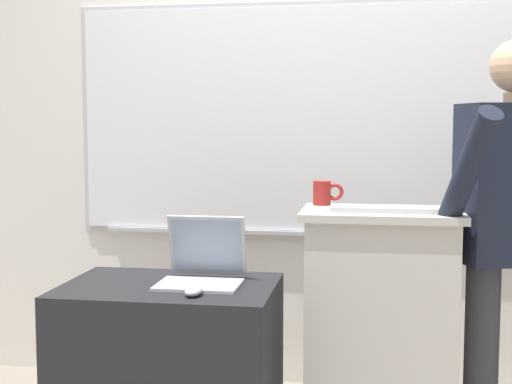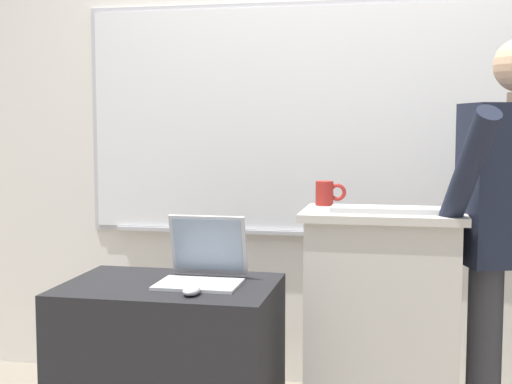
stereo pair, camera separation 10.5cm
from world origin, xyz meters
name	(u,v)px [view 1 (the left image)]	position (x,y,z in m)	size (l,w,h in m)	color
back_wall	(322,123)	(-0.01, 1.28, 1.34)	(6.40, 0.17, 2.68)	silver
lectern_podium	(380,335)	(0.29, 0.43, 0.50)	(0.62, 0.41, 1.00)	#BCB7AD
side_desk	(170,377)	(-0.51, 0.22, 0.36)	(0.81, 0.57, 0.73)	black
person_presenter	(512,227)	(0.78, 0.45, 0.94)	(0.57, 0.63, 1.65)	#333338
laptop	(204,262)	(-0.39, 0.29, 0.80)	(0.31, 0.30, 0.25)	#B7BABF
wireless_keyboard	(388,209)	(0.31, 0.38, 1.01)	(0.44, 0.14, 0.02)	silver
computer_mouse_by_laptop	(193,291)	(-0.37, 0.06, 0.74)	(0.06, 0.10, 0.03)	#BCBCC1
coffee_mug	(324,193)	(0.05, 0.57, 1.05)	(0.13, 0.07, 0.10)	maroon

